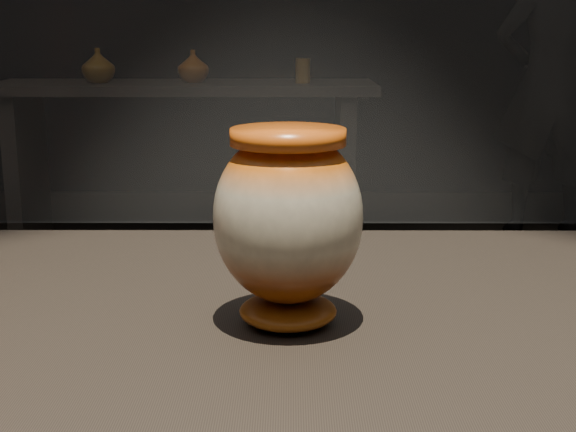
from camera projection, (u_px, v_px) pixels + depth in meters
name	position (u px, v px, depth m)	size (l,w,h in m)	color
main_vase	(288.00, 220.00, 0.79)	(0.15, 0.15, 0.20)	#75300A
back_shelf	(185.00, 133.00, 4.23)	(2.00, 0.60, 0.90)	black
back_vase_left	(98.00, 66.00, 4.11)	(0.17, 0.17, 0.18)	brown
back_vase_mid	(193.00, 66.00, 4.14)	(0.16, 0.16, 0.17)	#75300A
back_vase_right	(303.00, 71.00, 4.11)	(0.08, 0.08, 0.13)	brown
visitor	(550.00, 84.00, 4.51)	(0.63, 0.41, 1.73)	black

